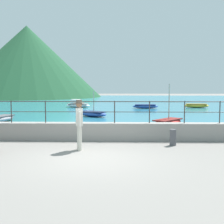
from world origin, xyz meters
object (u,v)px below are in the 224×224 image
at_px(boat_3, 196,106).
at_px(boat_5, 145,106).
at_px(person_walking, 79,122).
at_px(boat_7, 93,114).
at_px(boat_4, 78,105).
at_px(bollard, 173,137).
at_px(boat_0, 168,122).
at_px(boat_2, 0,118).

bearing_deg(boat_3, boat_5, -169.60).
relative_size(person_walking, boat_7, 0.73).
bearing_deg(person_walking, boat_4, 98.18).
distance_m(bollard, boat_0, 4.90).
height_order(bollard, boat_5, bollard).
xyz_separation_m(boat_0, boat_5, (-0.25, 11.45, -0.01)).
bearing_deg(person_walking, boat_0, 55.52).
bearing_deg(boat_0, bollard, -96.67).
bearing_deg(boat_7, boat_3, 41.18).
bearing_deg(boat_5, boat_0, -88.77).
xyz_separation_m(boat_0, boat_4, (-6.54, 12.28, 0.06)).
relative_size(bollard, boat_0, 0.26).
bearing_deg(boat_4, boat_0, -61.97).
bearing_deg(boat_5, person_walking, -102.14).
bearing_deg(boat_4, boat_7, -74.74).
bearing_deg(person_walking, bollard, 14.61).
relative_size(bollard, boat_2, 0.25).
distance_m(boat_0, boat_7, 6.28).
height_order(boat_2, boat_4, boat_2).
bearing_deg(boat_0, boat_2, 171.66).
xyz_separation_m(person_walking, boat_2, (-5.61, 7.15, -0.71)).
height_order(boat_4, boat_5, boat_4).
bearing_deg(boat_2, boat_7, 30.82).
height_order(boat_4, boat_7, boat_7).
bearing_deg(bollard, boat_4, 109.20).
height_order(person_walking, boat_3, person_walking).
distance_m(boat_3, boat_4, 11.12).
distance_m(boat_5, boat_7, 8.13).
xyz_separation_m(boat_2, boat_4, (3.02, 10.88, 0.06)).
bearing_deg(bollard, boat_3, 73.33).
relative_size(boat_0, boat_2, 0.96).
relative_size(boat_2, boat_4, 1.00).
bearing_deg(boat_0, boat_5, 91.23).
xyz_separation_m(bollard, boat_3, (5.15, 17.20, -0.05)).
distance_m(boat_0, boat_4, 13.91).
xyz_separation_m(person_walking, boat_5, (3.70, 17.20, -0.72)).
distance_m(bollard, boat_3, 17.96).
distance_m(bollard, boat_4, 18.15).
bearing_deg(boat_3, boat_4, -179.70).
xyz_separation_m(boat_3, boat_4, (-11.12, -0.06, 0.07)).
xyz_separation_m(boat_2, boat_7, (5.15, 3.07, -0.00)).
bearing_deg(boat_7, boat_0, -45.41).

